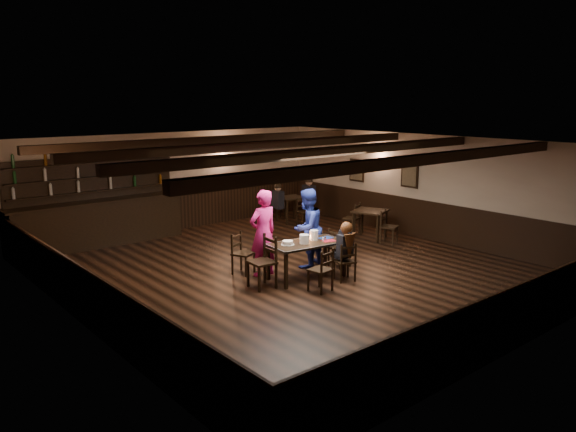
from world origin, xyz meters
TOP-DOWN VIEW (x-y plane):
  - ground at (0.00, 0.00)m, footprint 10.00×10.00m
  - room_shell at (0.01, 0.04)m, footprint 9.02×10.02m
  - dining_table at (-0.11, -0.56)m, footprint 1.63×0.95m
  - chair_near_left at (-0.42, -1.38)m, footprint 0.44×0.42m
  - chair_near_right at (0.36, -1.22)m, footprint 0.46×0.45m
  - chair_end_left at (-1.07, -0.45)m, footprint 0.49×0.51m
  - chair_end_right at (0.91, -0.42)m, footprint 0.39×0.41m
  - chair_far_pushed at (-0.95, 0.59)m, footprint 0.52×0.51m
  - woman_pink at (-0.66, 0.17)m, footprint 0.66×0.45m
  - man_blue at (0.43, 0.05)m, footprint 0.97×0.85m
  - seated_person at (0.38, -1.17)m, footprint 0.32×0.48m
  - cake at (-0.53, -0.46)m, footprint 0.26×0.26m
  - plate_stack_a at (-0.20, -0.59)m, footprint 0.19×0.19m
  - plate_stack_b at (0.14, -0.50)m, footprint 0.17×0.17m
  - tea_light at (0.01, -0.42)m, footprint 0.05×0.05m
  - salt_shaker at (0.21, -0.70)m, footprint 0.03×0.03m
  - pepper_shaker at (0.29, -0.68)m, footprint 0.03×0.03m
  - drink_glass at (0.16, -0.46)m, footprint 0.07×0.07m
  - menu_red at (0.32, -0.75)m, footprint 0.31×0.25m
  - menu_blue at (0.44, -0.53)m, footprint 0.31×0.22m
  - bar_counter at (-2.33, 4.72)m, footprint 4.39×0.70m
  - back_table_a at (3.34, 0.85)m, footprint 1.05×1.05m
  - back_table_b at (3.06, 3.70)m, footprint 0.85×0.85m
  - bg_patron_left at (2.58, 3.70)m, footprint 0.24×0.37m
  - bg_patron_right at (3.81, 3.73)m, footprint 0.23×0.38m

SIDE VIEW (x-z plane):
  - ground at x=0.00m, z-range 0.00..0.00m
  - chair_near_right at x=0.36m, z-range 0.07..0.86m
  - chair_near_left at x=-0.42m, z-range 0.07..0.91m
  - chair_end_right at x=0.91m, z-range 0.07..0.92m
  - chair_far_pushed at x=-0.95m, z-range 0.07..0.93m
  - chair_end_left at x=-1.07m, z-range 0.09..1.10m
  - back_table_b at x=3.06m, z-range 0.27..1.02m
  - back_table_a at x=3.34m, z-range 0.27..1.02m
  - dining_table at x=-0.11m, z-range 0.29..1.05m
  - bar_counter at x=-2.33m, z-range -0.37..1.83m
  - menu_red at x=0.32m, z-range 0.75..0.76m
  - menu_blue at x=0.44m, z-range 0.75..0.76m
  - tea_light at x=0.01m, z-range 0.75..0.81m
  - cake at x=-0.53m, z-range 0.75..0.83m
  - salt_shaker at x=0.21m, z-range 0.75..0.83m
  - pepper_shaker at x=0.29m, z-range 0.75..0.83m
  - seated_person at x=0.38m, z-range 0.42..1.20m
  - drink_glass at x=0.16m, z-range 0.75..0.87m
  - bg_patron_left at x=2.58m, z-range 0.47..1.20m
  - plate_stack_a at x=-0.20m, z-range 0.75..0.93m
  - plate_stack_b at x=0.14m, z-range 0.75..0.96m
  - man_blue at x=0.43m, z-range 0.00..1.71m
  - bg_patron_right at x=3.81m, z-range 0.47..1.26m
  - woman_pink at x=-0.66m, z-range 0.00..1.79m
  - room_shell at x=0.01m, z-range 0.39..3.10m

